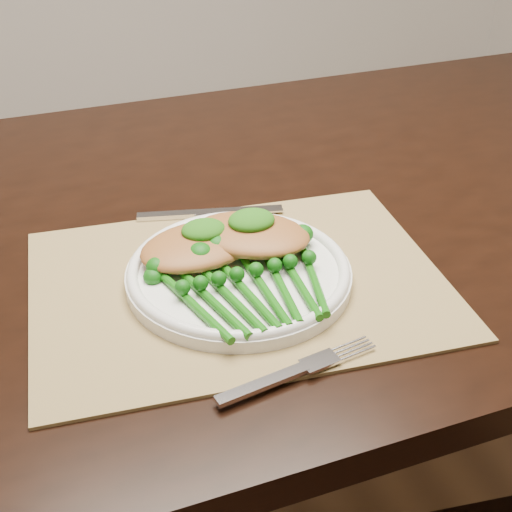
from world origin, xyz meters
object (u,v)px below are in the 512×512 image
object	(u,v)px
dining_table	(253,400)
broccolini_bundle	(255,290)
chicken_fillet_left	(199,246)
placemat	(238,283)
dinner_plate	(239,272)

from	to	relation	value
dining_table	broccolini_bundle	world-z (taller)	broccolini_bundle
dining_table	chicken_fillet_left	bearing A→B (deg)	-131.92
placemat	dinner_plate	bearing A→B (deg)	53.43
dining_table	chicken_fillet_left	world-z (taller)	chicken_fillet_left
dining_table	dinner_plate	xyz separation A→B (m)	(-0.07, -0.18, 0.39)
placemat	chicken_fillet_left	world-z (taller)	chicken_fillet_left
dining_table	broccolini_bundle	distance (m)	0.46
dinner_plate	chicken_fillet_left	bearing A→B (deg)	129.55
dining_table	placemat	xyz separation A→B (m)	(-0.08, -0.18, 0.37)
dining_table	placemat	distance (m)	0.42
dining_table	dinner_plate	distance (m)	0.43
placemat	dinner_plate	xyz separation A→B (m)	(0.00, 0.00, 0.01)
placemat	chicken_fillet_left	xyz separation A→B (m)	(-0.03, 0.04, 0.03)
dinner_plate	chicken_fillet_left	xyz separation A→B (m)	(-0.04, 0.04, 0.02)
placemat	chicken_fillet_left	distance (m)	0.06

